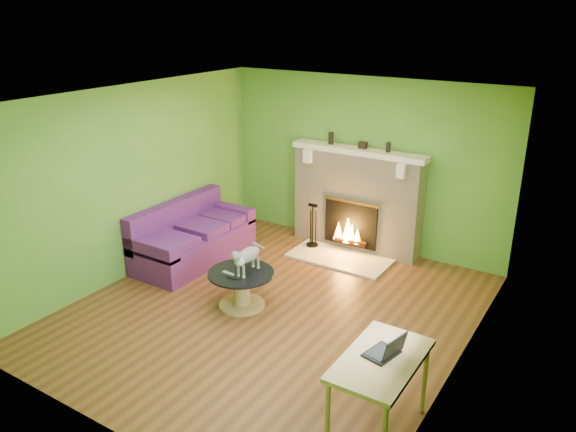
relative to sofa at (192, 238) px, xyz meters
name	(u,v)px	position (x,y,z in m)	size (l,w,h in m)	color
floor	(272,311)	(1.86, -0.64, -0.33)	(5.00, 5.00, 0.00)	#5A3219
ceiling	(270,99)	(1.86, -0.64, 2.27)	(5.00, 5.00, 0.00)	white
wall_back	(364,164)	(1.86, 1.86, 0.97)	(5.00, 5.00, 0.00)	#4C9631
wall_front	(98,303)	(1.86, -3.14, 0.97)	(5.00, 5.00, 0.00)	#4C9631
wall_left	(134,182)	(-0.39, -0.64, 0.97)	(5.00, 5.00, 0.00)	#4C9631
wall_right	(466,255)	(4.11, -0.64, 0.97)	(5.00, 5.00, 0.00)	#4C9631
window_frame	(437,266)	(4.10, -1.54, 1.22)	(1.20, 1.20, 0.00)	silver
window_pane	(436,266)	(4.09, -1.54, 1.22)	(1.06, 1.06, 0.00)	white
fireplace	(357,200)	(1.86, 1.67, 0.44)	(2.10, 0.46, 1.58)	#BFB49F
hearth	(339,258)	(1.86, 1.16, -0.32)	(1.50, 0.75, 0.03)	beige
mantel	(358,151)	(1.86, 1.65, 1.21)	(2.10, 0.28, 0.08)	white
sofa	(192,238)	(0.00, 0.00, 0.00)	(0.88, 1.90, 0.85)	#561B69
coffee_table	(241,287)	(1.47, -0.74, -0.06)	(0.82, 0.82, 0.46)	tan
desk	(381,367)	(3.81, -1.90, 0.34)	(0.60, 1.04, 0.77)	tan
cat	(248,258)	(1.55, -0.69, 0.33)	(0.22, 0.61, 0.38)	slate
remote_silver	(228,273)	(1.37, -0.86, 0.14)	(0.17, 0.04, 0.02)	gray
remote_black	(233,278)	(1.49, -0.92, 0.14)	(0.16, 0.04, 0.02)	black
laptop	(382,343)	(3.79, -1.85, 0.55)	(0.26, 0.29, 0.22)	black
fire_tools	(313,225)	(1.30, 1.31, 0.05)	(0.18, 0.18, 0.69)	black
mantel_vase_left	(331,138)	(1.38, 1.68, 1.34)	(0.08, 0.08, 0.18)	black
mantel_vase_right	(388,147)	(2.31, 1.68, 1.32)	(0.07, 0.07, 0.14)	black
mantel_box	(363,145)	(1.91, 1.68, 1.30)	(0.12, 0.08, 0.10)	black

